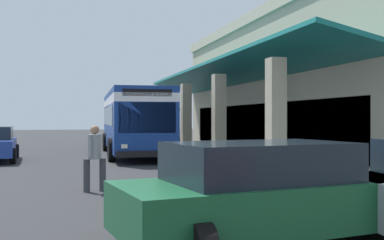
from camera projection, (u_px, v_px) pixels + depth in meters
ground at (275, 156)px, 22.98m from camera, size 120.00×120.00×0.00m
curb_strip at (188, 152)px, 24.40m from camera, size 28.96×0.50×0.12m
plaza_building at (349, 84)px, 26.94m from camera, size 24.43×15.51×7.62m
transit_bus at (134, 118)px, 23.55m from camera, size 11.32×3.17×3.34m
parked_sedan_green at (268, 193)px, 6.63m from camera, size 2.85×4.61×1.47m
pedestrian at (95, 155)px, 11.56m from camera, size 0.61×0.55×1.64m
potted_palm at (177, 137)px, 30.65m from camera, size 1.65×1.69×2.54m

